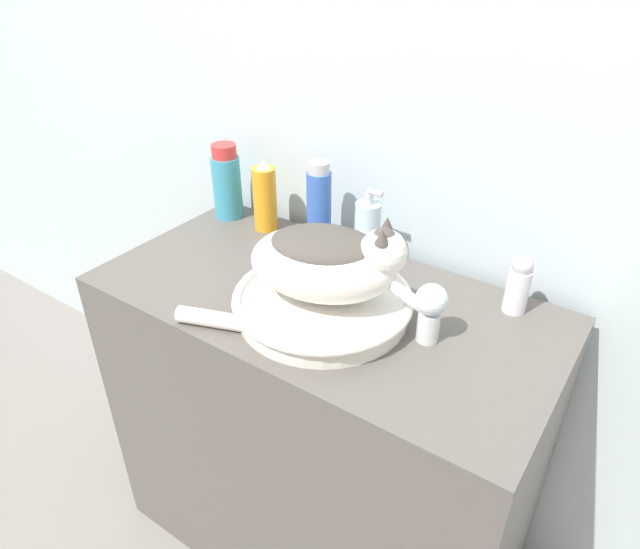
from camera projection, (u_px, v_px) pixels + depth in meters
The scene contains 11 objects.
wall_back at pixel (401, 103), 1.28m from camera, with size 8.00×0.05×2.40m.
vanity_counter at pixel (322, 432), 1.47m from camera, with size 1.03×0.52×0.85m.
sink_basin at pixel (323, 302), 1.18m from camera, with size 0.38×0.38×0.05m.
cat at pixel (328, 259), 1.13m from camera, with size 0.34×0.28×0.18m.
faucet at pixel (426, 306), 1.09m from camera, with size 0.14×0.06×0.13m.
soap_pump_bottle at pixel (369, 233), 1.34m from camera, with size 0.06×0.06×0.19m.
mouthwash_bottle at pixel (227, 183), 1.54m from camera, with size 0.08×0.08×0.21m.
deodorant_stick at pixel (518, 284), 1.17m from camera, with size 0.05×0.05×0.13m.
spray_bottle_trigger at pixel (265, 197), 1.49m from camera, with size 0.06×0.06×0.19m.
shampoo_bottle_tall at pixel (319, 207), 1.39m from camera, with size 0.06×0.06×0.22m.
cream_tube at pixel (219, 320), 1.15m from camera, with size 0.17×0.09×0.04m.
Camera 1 is at (0.59, -0.60, 1.55)m, focal length 32.00 mm.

